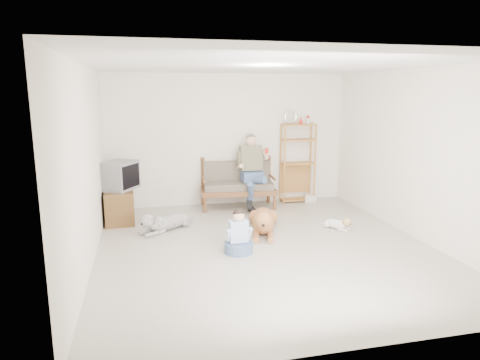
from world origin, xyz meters
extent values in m
plane|color=#BBB1A4|center=(0.00, 0.00, 0.00)|extent=(5.50, 5.50, 0.00)
plane|color=white|center=(0.00, 0.00, 2.70)|extent=(5.50, 5.50, 0.00)
plane|color=silver|center=(0.00, 2.75, 1.35)|extent=(5.00, 0.00, 5.00)
plane|color=silver|center=(0.00, -2.75, 1.35)|extent=(5.00, 0.00, 5.00)
plane|color=silver|center=(-2.50, 0.00, 1.35)|extent=(0.00, 5.50, 5.50)
plane|color=silver|center=(2.50, 0.00, 1.35)|extent=(0.00, 5.50, 5.50)
cube|color=brown|center=(0.10, 2.35, 0.35)|extent=(1.55, 0.83, 0.10)
cube|color=#62574A|center=(0.10, 2.35, 0.47)|extent=(1.43, 0.72, 0.13)
cube|color=#62574A|center=(0.10, 2.59, 0.70)|extent=(1.39, 0.24, 0.45)
cylinder|color=brown|center=(0.10, 2.65, 0.90)|extent=(1.40, 0.17, 0.05)
cylinder|color=brown|center=(-0.60, 2.05, 0.15)|extent=(0.07, 0.07, 0.30)
cylinder|color=brown|center=(-0.60, 2.65, 0.47)|extent=(0.07, 0.07, 0.95)
cylinder|color=brown|center=(0.80, 2.05, 0.15)|extent=(0.07, 0.07, 0.30)
cylinder|color=brown|center=(0.80, 2.65, 0.47)|extent=(0.07, 0.07, 0.95)
cube|color=#496286|center=(0.38, 2.32, 0.65)|extent=(0.41, 0.39, 0.21)
cube|color=#787754|center=(0.38, 2.42, 1.00)|extent=(0.43, 0.29, 0.54)
sphere|color=#DBA789|center=(0.38, 2.39, 1.36)|extent=(0.22, 0.22, 0.22)
sphere|color=#5A554F|center=(0.38, 2.41, 1.40)|extent=(0.19, 0.19, 0.19)
cylinder|color=red|center=(0.66, 2.19, 1.18)|extent=(0.07, 0.07, 0.09)
cube|color=#BC8B3B|center=(1.45, 2.55, 1.66)|extent=(0.70, 0.29, 0.03)
torus|color=silver|center=(1.27, 2.55, 1.82)|extent=(0.29, 0.05, 0.29)
cone|color=red|center=(1.50, 2.55, 1.75)|extent=(0.09, 0.09, 0.15)
cylinder|color=#BC8B3B|center=(1.11, 2.42, 0.84)|extent=(0.04, 0.04, 1.67)
cylinder|color=#BC8B3B|center=(1.11, 2.68, 0.84)|extent=(0.04, 0.04, 1.67)
cylinder|color=#BC8B3B|center=(1.79, 2.42, 0.84)|extent=(0.04, 0.04, 1.67)
cylinder|color=#BC8B3B|center=(1.79, 2.68, 0.84)|extent=(0.04, 0.04, 1.67)
cube|color=white|center=(1.72, 2.45, 0.08)|extent=(0.27, 0.21, 0.16)
cube|color=brown|center=(-2.22, 1.90, 0.30)|extent=(0.54, 0.92, 0.60)
cube|color=brown|center=(-2.46, 1.68, 0.30)|extent=(0.04, 0.40, 0.50)
cube|color=brown|center=(-2.46, 2.12, 0.30)|extent=(0.04, 0.40, 0.50)
cube|color=slate|center=(-2.20, 1.89, 0.86)|extent=(0.74, 0.78, 0.51)
cube|color=black|center=(-1.99, 1.76, 0.86)|extent=(0.29, 0.46, 0.41)
cube|color=silver|center=(-1.25, 2.73, 0.30)|extent=(0.12, 0.02, 0.08)
ellipsoid|color=#BE7742|center=(0.21, 0.84, 0.17)|extent=(0.66, 1.14, 0.34)
sphere|color=#BE7742|center=(0.12, 0.53, 0.19)|extent=(0.34, 0.34, 0.34)
sphere|color=#BE7742|center=(0.05, 0.27, 0.34)|extent=(0.27, 0.27, 0.27)
ellipsoid|color=#BE7742|center=(0.02, 0.16, 0.31)|extent=(0.16, 0.22, 0.10)
cylinder|color=#BE7742|center=(0.36, 1.36, 0.07)|extent=(0.09, 0.43, 0.05)
ellipsoid|color=#BE7742|center=(-0.03, 0.33, 0.34)|extent=(0.08, 0.10, 0.13)
ellipsoid|color=#BE7742|center=(0.14, 0.27, 0.34)|extent=(0.08, 0.10, 0.13)
ellipsoid|color=silver|center=(-1.36, 1.22, 0.13)|extent=(0.87, 0.74, 0.26)
sphere|color=silver|center=(-1.57, 1.07, 0.15)|extent=(0.26, 0.26, 0.26)
sphere|color=silver|center=(-1.75, 0.94, 0.26)|extent=(0.22, 0.22, 0.22)
ellipsoid|color=silver|center=(-1.83, 0.88, 0.24)|extent=(0.19, 0.17, 0.09)
cylinder|color=silver|center=(-1.01, 1.47, 0.05)|extent=(0.23, 0.31, 0.04)
ellipsoid|color=silver|center=(-1.77, 1.02, 0.26)|extent=(0.09, 0.08, 0.11)
ellipsoid|color=silver|center=(-1.68, 0.89, 0.26)|extent=(0.09, 0.08, 0.11)
ellipsoid|color=silver|center=(1.44, 0.62, 0.08)|extent=(0.38, 0.44, 0.16)
sphere|color=silver|center=(1.51, 0.51, 0.09)|extent=(0.16, 0.16, 0.16)
sphere|color=tan|center=(1.57, 0.43, 0.16)|extent=(0.15, 0.15, 0.15)
ellipsoid|color=tan|center=(1.60, 0.37, 0.15)|extent=(0.11, 0.12, 0.06)
cylinder|color=silver|center=(1.33, 0.79, 0.03)|extent=(0.15, 0.12, 0.03)
cone|color=tan|center=(1.52, 0.41, 0.21)|extent=(0.04, 0.04, 0.05)
cone|color=tan|center=(1.60, 0.47, 0.21)|extent=(0.04, 0.04, 0.05)
torus|color=red|center=(1.56, 0.44, 0.15)|extent=(0.14, 0.14, 0.02)
cylinder|color=#496286|center=(-0.45, -0.13, 0.08)|extent=(0.42, 0.42, 0.15)
cube|color=#ACBBCE|center=(-0.45, -0.11, 0.33)|extent=(0.28, 0.19, 0.33)
sphere|color=#DBA789|center=(-0.45, -0.13, 0.56)|extent=(0.17, 0.17, 0.17)
sphere|color=black|center=(-0.45, -0.12, 0.59)|extent=(0.16, 0.16, 0.16)
camera|label=1|loc=(-1.76, -5.96, 2.32)|focal=32.00mm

